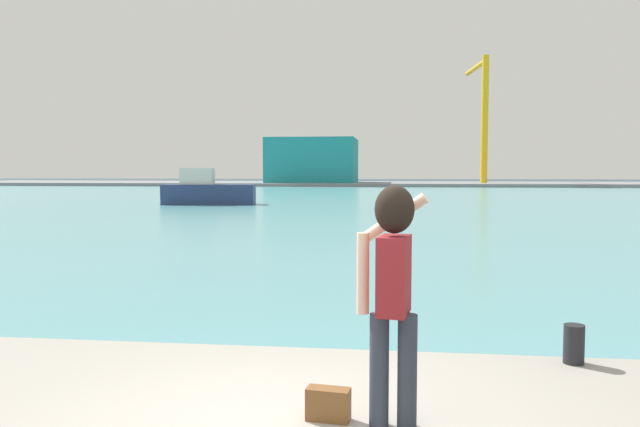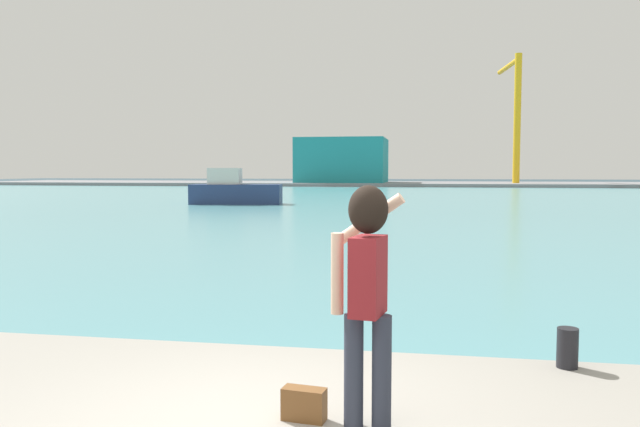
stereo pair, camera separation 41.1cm
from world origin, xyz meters
name	(u,v)px [view 2 (the right image)]	position (x,y,z in m)	size (l,w,h in m)	color
ground_plane	(416,197)	(0.00, 50.00, 0.00)	(220.00, 220.00, 0.00)	#334751
harbor_water	(416,196)	(0.00, 52.00, 0.01)	(140.00, 100.00, 0.02)	#599EA8
far_shore_dock	(422,184)	(0.00, 92.00, 0.24)	(140.00, 20.00, 0.48)	gray
person_photographer	(367,281)	(0.69, 0.13, 1.59)	(0.53, 0.56, 1.74)	#2D3342
handbag	(304,404)	(0.23, 0.18, 0.65)	(0.32, 0.14, 0.24)	brown
harbor_bollard	(567,348)	(2.41, 1.80, 0.71)	(0.19, 0.19, 0.37)	black
boat_moored	(234,191)	(-12.15, 36.80, 0.92)	(6.42, 2.75, 2.49)	navy
warehouse_left	(343,160)	(-12.10, 90.93, 3.85)	(13.29, 11.87, 6.74)	teal
port_crane	(515,105)	(13.39, 90.92, 11.88)	(2.16, 12.92, 18.61)	yellow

